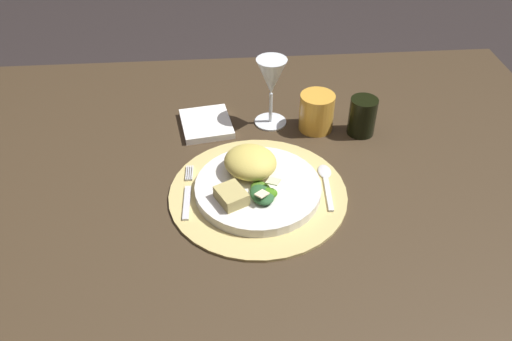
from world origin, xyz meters
name	(u,v)px	position (x,y,z in m)	size (l,w,h in m)	color
dining_table	(250,221)	(0.00, 0.00, 0.56)	(1.47, 1.02, 0.70)	#3D2F1E
placemat	(258,193)	(0.01, -0.07, 0.70)	(0.35, 0.35, 0.01)	tan
dinner_plate	(258,188)	(0.01, -0.07, 0.72)	(0.25, 0.25, 0.02)	silver
pasta_serving	(248,162)	(0.00, -0.03, 0.75)	(0.11, 0.10, 0.05)	#D6BF58
salad_greens	(263,193)	(0.02, -0.10, 0.74)	(0.07, 0.08, 0.03)	#447120
bread_piece	(231,196)	(-0.04, -0.11, 0.74)	(0.06, 0.05, 0.02)	tan
fork	(188,194)	(-0.13, -0.06, 0.71)	(0.02, 0.16, 0.00)	silver
spoon	(326,179)	(0.15, -0.04, 0.71)	(0.03, 0.14, 0.01)	silver
napkin	(206,124)	(-0.09, 0.18, 0.71)	(0.11, 0.13, 0.02)	white
wine_glass	(271,80)	(0.06, 0.18, 0.81)	(0.07, 0.07, 0.16)	silver
amber_tumbler	(317,112)	(0.16, 0.15, 0.74)	(0.08, 0.08, 0.09)	gold
dark_tumbler	(362,116)	(0.26, 0.13, 0.74)	(0.06, 0.06, 0.09)	black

